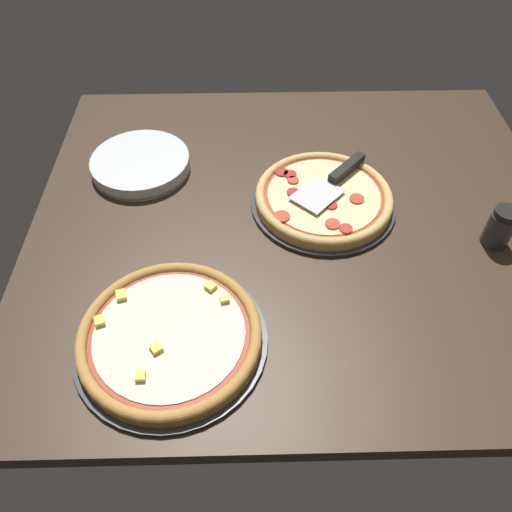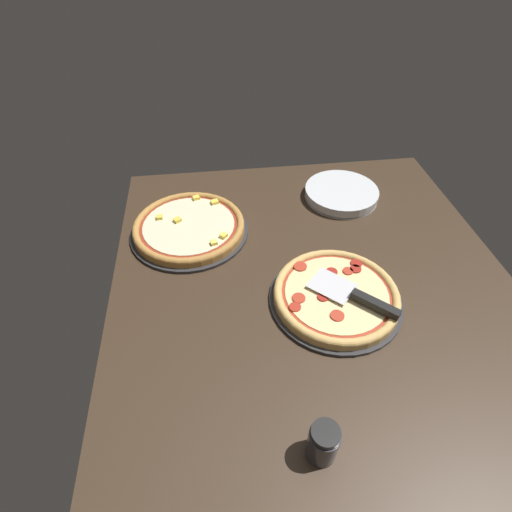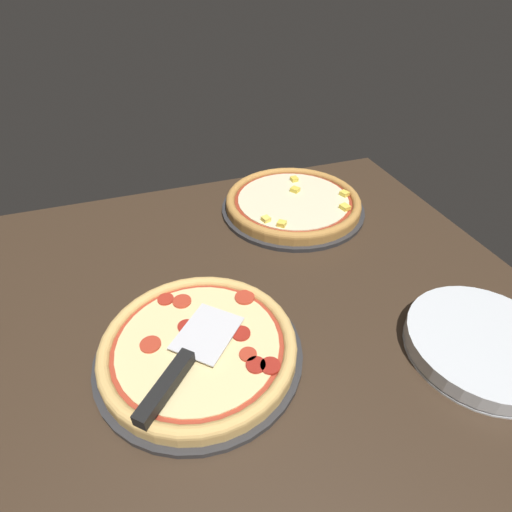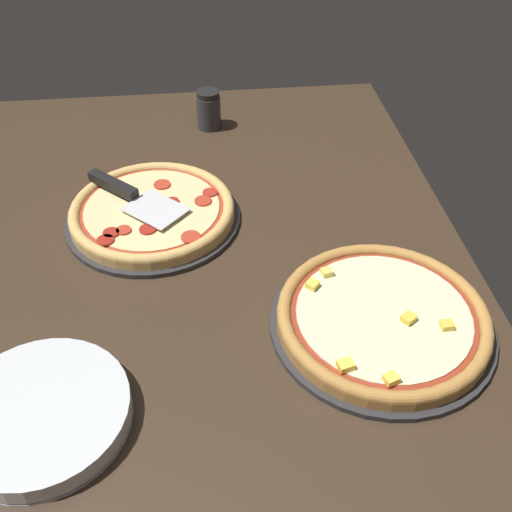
# 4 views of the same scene
# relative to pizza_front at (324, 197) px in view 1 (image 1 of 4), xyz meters

# --- Properties ---
(ground_plane) EXTENTS (1.24, 1.10, 0.04)m
(ground_plane) POSITION_rel_pizza_front_xyz_m (0.06, 0.04, -0.04)
(ground_plane) COLOR #38281C
(pizza_pan_front) EXTENTS (0.34, 0.34, 0.01)m
(pizza_pan_front) POSITION_rel_pizza_front_xyz_m (-0.00, -0.00, -0.02)
(pizza_pan_front) COLOR #2D2D30
(pizza_pan_front) RESTS_ON ground_plane
(pizza_front) EXTENTS (0.32, 0.32, 0.03)m
(pizza_front) POSITION_rel_pizza_front_xyz_m (0.00, 0.00, 0.00)
(pizza_front) COLOR #DBAD60
(pizza_front) RESTS_ON pizza_pan_front
(pizza_pan_back) EXTENTS (0.36, 0.36, 0.01)m
(pizza_pan_back) POSITION_rel_pizza_front_xyz_m (0.33, 0.37, -0.02)
(pizza_pan_back) COLOR #2D2D30
(pizza_pan_back) RESTS_ON ground_plane
(pizza_back) EXTENTS (0.34, 0.34, 0.03)m
(pizza_back) POSITION_rel_pizza_front_xyz_m (0.33, 0.37, 0.00)
(pizza_back) COLOR #B77F3D
(pizza_back) RESTS_ON pizza_pan_back
(serving_spatula) EXTENTS (0.20, 0.21, 0.02)m
(serving_spatula) POSITION_rel_pizza_front_xyz_m (-0.04, -0.05, 0.02)
(serving_spatula) COLOR silver
(serving_spatula) RESTS_ON pizza_front
(plate_stack) EXTENTS (0.25, 0.25, 0.04)m
(plate_stack) POSITION_rel_pizza_front_xyz_m (0.45, -0.14, -0.01)
(plate_stack) COLOR silver
(plate_stack) RESTS_ON ground_plane
(parmesan_shaker) EXTENTS (0.06, 0.06, 0.09)m
(parmesan_shaker) POSITION_rel_pizza_front_xyz_m (-0.37, 0.13, 0.02)
(parmesan_shaker) COLOR #333338
(parmesan_shaker) RESTS_ON ground_plane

